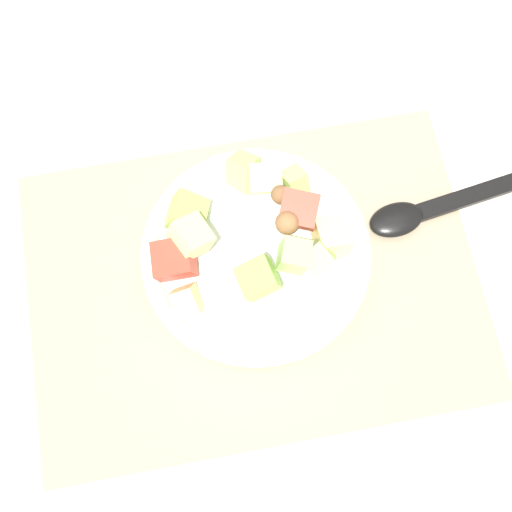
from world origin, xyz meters
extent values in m
plane|color=silver|center=(0.00, 0.00, 0.00)|extent=(2.40, 2.40, 0.00)
cube|color=gray|center=(0.00, 0.00, 0.00)|extent=(0.45, 0.32, 0.01)
cylinder|color=white|center=(0.01, 0.01, 0.03)|extent=(0.20, 0.20, 0.05)
torus|color=white|center=(0.01, 0.01, 0.05)|extent=(0.22, 0.22, 0.02)
sphere|color=brown|center=(0.03, 0.02, 0.09)|extent=(0.03, 0.03, 0.03)
cube|color=#A3CC6B|center=(0.03, -0.01, 0.09)|extent=(0.04, 0.04, 0.04)
cube|color=#A3CC6B|center=(0.06, -0.01, 0.08)|extent=(0.04, 0.04, 0.04)
cube|color=#A3CC6B|center=(0.05, 0.07, 0.07)|extent=(0.03, 0.03, 0.03)
cube|color=#8CB74C|center=(0.00, -0.02, 0.09)|extent=(0.04, 0.04, 0.03)
cube|color=#E5D684|center=(0.02, 0.08, 0.07)|extent=(0.04, 0.04, 0.04)
cube|color=#E5D684|center=(0.07, 0.01, 0.07)|extent=(0.03, 0.04, 0.03)
cube|color=#E5D684|center=(-0.05, 0.03, 0.08)|extent=(0.05, 0.04, 0.04)
cube|color=#BC3828|center=(-0.07, 0.02, 0.07)|extent=(0.04, 0.04, 0.04)
sphere|color=brown|center=(0.04, 0.06, 0.08)|extent=(0.03, 0.03, 0.02)
cube|color=#E5D684|center=(-0.07, -0.02, 0.06)|extent=(0.03, 0.03, 0.04)
cube|color=#9EC656|center=(-0.05, 0.06, 0.07)|extent=(0.05, 0.04, 0.04)
cube|color=#A3CC6B|center=(0.01, 0.10, 0.06)|extent=(0.04, 0.05, 0.04)
cube|color=#BC3828|center=(0.05, 0.03, 0.09)|extent=(0.04, 0.05, 0.03)
ellipsoid|color=black|center=(0.15, 0.04, 0.01)|extent=(0.06, 0.04, 0.01)
cube|color=black|center=(0.27, 0.05, 0.01)|extent=(0.19, 0.05, 0.01)
camera|label=1|loc=(-0.03, -0.20, 0.67)|focal=48.90mm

